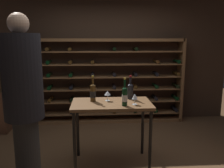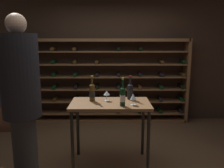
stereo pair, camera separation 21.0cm
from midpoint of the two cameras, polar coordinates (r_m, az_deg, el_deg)
ground_plane at (r=3.70m, az=-1.12°, el=-17.83°), size 9.79×9.79×0.00m
back_wall at (r=5.16m, az=-2.18°, el=5.82°), size 5.29×0.10×2.65m
wine_rack at (r=5.01m, az=-3.26°, el=0.55°), size 3.42×0.32×1.79m
tasting_table at (r=3.29m, az=-1.95°, el=-6.39°), size 1.10×0.62×0.91m
person_bystander_dark_jacket at (r=2.87m, az=-22.72°, el=-2.81°), size 0.44×0.44×2.06m
wine_bottle_amber_reserve at (r=3.07m, az=1.15°, el=-2.96°), size 0.07×0.07×0.38m
wine_bottle_gold_foil at (r=3.43m, az=2.73°, el=-1.69°), size 0.09×0.09×0.35m
wine_bottle_black_capsule at (r=3.31m, az=-6.49°, el=-2.04°), size 0.08×0.08×0.37m
wine_glass_stemmed_right at (r=3.13m, az=3.67°, el=-3.15°), size 0.08×0.08×0.15m
wine_glass_stemmed_center at (r=3.32m, az=-2.91°, el=-2.31°), size 0.09×0.09×0.14m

